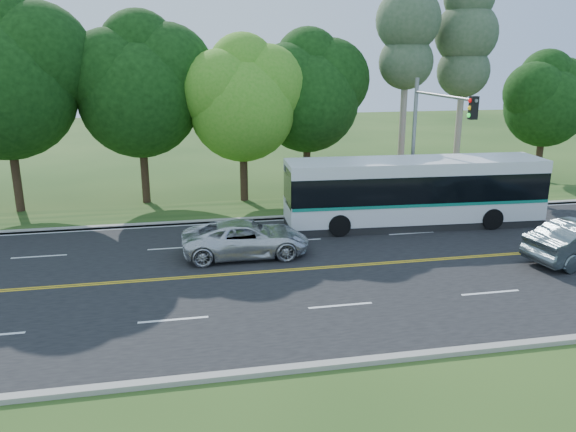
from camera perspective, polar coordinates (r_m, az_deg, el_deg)
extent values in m
plane|color=#224316|center=(22.34, 4.06, -5.26)|extent=(120.00, 120.00, 0.00)
cube|color=black|center=(22.34, 4.06, -5.23)|extent=(60.00, 14.00, 0.02)
cube|color=#9C988D|center=(28.91, 0.40, -0.08)|extent=(60.00, 0.30, 0.15)
cube|color=#9C988D|center=(16.18, 10.82, -13.98)|extent=(60.00, 0.30, 0.15)
cube|color=#224316|center=(30.67, -0.29, 0.82)|extent=(60.00, 4.00, 0.10)
cube|color=gold|center=(22.26, 4.11, -5.28)|extent=(57.00, 0.10, 0.00)
cube|color=gold|center=(22.40, 4.01, -5.13)|extent=(57.00, 0.10, 0.00)
cube|color=silver|center=(18.44, -11.58, -10.28)|extent=(2.20, 0.12, 0.00)
cube|color=silver|center=(19.11, 5.34, -9.03)|extent=(2.20, 0.12, 0.00)
cube|color=silver|center=(21.23, 19.86, -7.33)|extent=(2.20, 0.12, 0.00)
cube|color=silver|center=(25.62, -23.96, -3.78)|extent=(2.20, 0.12, 0.00)
cube|color=silver|center=(24.92, -11.56, -3.21)|extent=(2.20, 0.12, 0.00)
cube|color=silver|center=(25.42, 0.93, -2.49)|extent=(2.20, 0.12, 0.00)
cube|color=silver|center=(27.05, 12.41, -1.72)|extent=(2.20, 0.12, 0.00)
cube|color=silver|center=(29.63, 22.23, -1.01)|extent=(2.20, 0.12, 0.00)
cube|color=silver|center=(28.65, 0.52, -0.34)|extent=(57.00, 0.12, 0.00)
cube|color=silver|center=(16.45, 10.42, -13.64)|extent=(57.00, 0.12, 0.00)
cylinder|color=black|center=(32.78, -25.88, 3.66)|extent=(0.44, 0.44, 3.96)
sphere|color=black|center=(32.25, -26.86, 11.48)|extent=(7.20, 7.20, 7.20)
sphere|color=black|center=(32.11, -24.19, 14.37)|extent=(5.76, 5.76, 5.76)
sphere|color=black|center=(32.59, -27.11, 16.27)|extent=(4.68, 4.68, 4.68)
cylinder|color=black|center=(32.74, -14.35, 4.44)|extent=(0.44, 0.44, 3.60)
sphere|color=black|center=(32.21, -14.86, 11.62)|extent=(6.60, 6.60, 6.60)
sphere|color=black|center=(32.39, -12.30, 14.14)|extent=(5.28, 5.28, 5.28)
sphere|color=black|center=(32.06, -17.45, 13.48)|extent=(4.95, 4.95, 4.95)
sphere|color=black|center=(32.53, -14.96, 16.02)|extent=(4.29, 4.29, 4.29)
cylinder|color=black|center=(31.94, -4.51, 4.28)|extent=(0.44, 0.44, 3.24)
sphere|color=#3E8E1D|center=(31.40, -4.65, 10.81)|extent=(5.80, 5.80, 5.80)
sphere|color=#3E8E1D|center=(31.79, -2.37, 13.01)|extent=(4.64, 4.64, 4.64)
sphere|color=#3E8E1D|center=(31.02, -6.83, 12.57)|extent=(4.35, 4.35, 4.35)
sphere|color=#3E8E1D|center=(31.69, -4.64, 14.80)|extent=(3.77, 3.77, 3.77)
cylinder|color=black|center=(34.04, 1.92, 5.20)|extent=(0.44, 0.44, 3.42)
sphere|color=black|center=(33.53, 1.98, 11.61)|extent=(6.00, 6.00, 6.00)
sphere|color=black|center=(34.08, 4.16, 13.67)|extent=(4.80, 4.80, 4.80)
sphere|color=black|center=(33.02, -0.01, 13.38)|extent=(4.50, 4.50, 4.50)
sphere|color=black|center=(33.85, 2.03, 15.46)|extent=(3.90, 3.90, 3.90)
cylinder|color=#A29583|center=(35.42, 11.64, 10.53)|extent=(0.40, 0.40, 9.80)
sphere|color=#385133|center=(35.28, 11.90, 15.05)|extent=(3.23, 3.23, 3.23)
sphere|color=#385133|center=(35.33, 12.13, 18.91)|extent=(3.80, 3.80, 3.80)
cylinder|color=#A29583|center=(37.60, 17.04, 9.93)|extent=(0.40, 0.40, 9.10)
sphere|color=#385133|center=(37.45, 17.37, 13.88)|extent=(3.23, 3.23, 3.23)
sphere|color=#385133|center=(37.46, 17.66, 17.25)|extent=(3.80, 3.80, 3.80)
cylinder|color=black|center=(41.12, 24.14, 5.44)|extent=(0.44, 0.44, 3.06)
sphere|color=black|center=(40.72, 24.68, 10.07)|extent=(5.20, 5.20, 5.20)
sphere|color=black|center=(41.58, 25.95, 11.46)|extent=(4.16, 4.16, 4.16)
sphere|color=black|center=(39.90, 23.76, 11.39)|extent=(3.90, 3.90, 3.90)
sphere|color=black|center=(41.00, 24.79, 12.83)|extent=(3.38, 3.38, 3.38)
sphere|color=maroon|center=(30.43, 5.55, 1.98)|extent=(1.50, 1.50, 1.50)
sphere|color=maroon|center=(30.73, 7.34, 2.06)|extent=(1.50, 1.50, 1.50)
sphere|color=maroon|center=(31.05, 9.10, 2.14)|extent=(1.50, 1.50, 1.50)
sphere|color=maroon|center=(31.41, 10.81, 2.21)|extent=(1.50, 1.50, 1.50)
sphere|color=maroon|center=(31.79, 12.49, 2.28)|extent=(1.50, 1.50, 1.50)
sphere|color=maroon|center=(32.19, 14.12, 2.35)|extent=(1.50, 1.50, 1.50)
sphere|color=maroon|center=(32.63, 15.72, 2.41)|extent=(1.50, 1.50, 1.50)
sphere|color=maroon|center=(33.09, 17.27, 2.47)|extent=(1.50, 1.50, 1.50)
sphere|color=maroon|center=(33.57, 18.78, 2.52)|extent=(1.50, 1.50, 1.50)
cube|color=olive|center=(32.53, 17.84, 1.20)|extent=(3.50, 1.40, 0.40)
cylinder|color=gray|center=(30.25, 12.60, 6.91)|extent=(0.20, 0.20, 7.00)
cylinder|color=gray|center=(27.24, 15.50, 11.69)|extent=(0.14, 6.00, 0.14)
cube|color=black|center=(24.79, 18.32, 10.39)|extent=(0.32, 0.28, 0.95)
sphere|color=red|center=(24.69, 18.03, 11.10)|extent=(0.18, 0.18, 0.18)
sphere|color=yellow|center=(24.71, 17.97, 10.40)|extent=(0.18, 0.18, 0.18)
sphere|color=#19D833|center=(24.74, 17.91, 9.71)|extent=(0.18, 0.18, 0.18)
cube|color=white|center=(28.17, 12.61, 0.84)|extent=(12.62, 3.28, 1.03)
cube|color=black|center=(27.90, 12.76, 3.14)|extent=(12.56, 3.32, 1.29)
cube|color=white|center=(27.71, 12.87, 5.03)|extent=(12.62, 3.28, 0.58)
cube|color=#0D7A62|center=(28.06, 12.67, 1.73)|extent=(12.56, 3.33, 0.15)
cube|color=black|center=(26.33, -0.01, 3.00)|extent=(0.18, 2.44, 1.78)
cube|color=#19E54C|center=(26.12, 0.01, 5.14)|extent=(0.13, 1.59, 0.23)
cube|color=black|center=(28.36, 12.53, -0.52)|extent=(12.61, 3.17, 0.36)
cylinder|color=black|center=(25.97, 5.24, -0.95)|extent=(1.05, 0.34, 1.04)
cylinder|color=black|center=(28.30, 4.08, 0.50)|extent=(1.05, 0.34, 1.04)
cylinder|color=black|center=(28.61, 20.01, -0.27)|extent=(1.05, 0.34, 1.04)
cylinder|color=black|center=(30.74, 17.88, 1.01)|extent=(1.05, 0.34, 1.04)
imported|color=silver|center=(23.41, -4.30, -2.30)|extent=(5.29, 2.48, 1.46)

